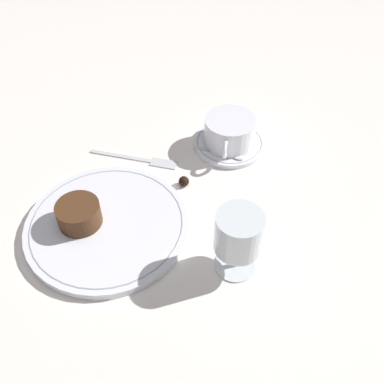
% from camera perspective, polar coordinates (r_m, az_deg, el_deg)
% --- Properties ---
extents(ground_plane, '(3.00, 3.00, 0.00)m').
position_cam_1_polar(ground_plane, '(0.76, -8.05, -4.58)').
color(ground_plane, white).
extents(dinner_plate, '(0.27, 0.27, 0.01)m').
position_cam_1_polar(dinner_plate, '(0.76, -10.72, -4.19)').
color(dinner_plate, white).
rests_on(dinner_plate, ground_plane).
extents(saucer, '(0.14, 0.14, 0.01)m').
position_cam_1_polar(saucer, '(0.90, 4.75, 6.21)').
color(saucer, white).
rests_on(saucer, ground_plane).
extents(coffee_cup, '(0.13, 0.10, 0.05)m').
position_cam_1_polar(coffee_cup, '(0.88, 4.83, 7.78)').
color(coffee_cup, white).
rests_on(coffee_cup, saucer).
extents(spoon, '(0.02, 0.10, 0.00)m').
position_cam_1_polar(spoon, '(0.87, 4.15, 4.85)').
color(spoon, silver).
rests_on(spoon, saucer).
extents(wine_glass, '(0.07, 0.07, 0.12)m').
position_cam_1_polar(wine_glass, '(0.65, 5.91, -5.56)').
color(wine_glass, silver).
rests_on(wine_glass, ground_plane).
extents(fork, '(0.02, 0.18, 0.01)m').
position_cam_1_polar(fork, '(0.87, -6.23, 4.12)').
color(fork, silver).
rests_on(fork, ground_plane).
extents(dessert_cake, '(0.07, 0.07, 0.04)m').
position_cam_1_polar(dessert_cake, '(0.75, -14.17, -2.74)').
color(dessert_cake, '#4C2D19').
rests_on(dessert_cake, dinner_plate).
extents(chocolate_truffle, '(0.02, 0.02, 0.02)m').
position_cam_1_polar(chocolate_truffle, '(0.81, -1.05, 1.36)').
color(chocolate_truffle, black).
rests_on(chocolate_truffle, ground_plane).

